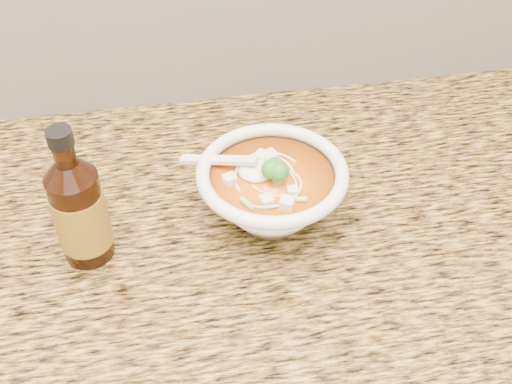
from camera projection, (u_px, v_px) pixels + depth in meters
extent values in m
cube|color=#A5853C|center=(140.00, 263.00, 0.80)|extent=(4.00, 0.68, 0.04)
cylinder|color=white|center=(271.00, 215.00, 0.82)|extent=(0.08, 0.08, 0.01)
torus|color=white|center=(272.00, 173.00, 0.77)|extent=(0.19, 0.19, 0.02)
torus|color=beige|center=(269.00, 186.00, 0.77)|extent=(0.06, 0.06, 0.00)
torus|color=beige|center=(283.00, 186.00, 0.77)|extent=(0.07, 0.07, 0.00)
torus|color=beige|center=(266.00, 184.00, 0.77)|extent=(0.08, 0.08, 0.00)
torus|color=beige|center=(275.00, 170.00, 0.79)|extent=(0.10, 0.10, 0.00)
torus|color=beige|center=(281.00, 180.00, 0.78)|extent=(0.05, 0.05, 0.00)
torus|color=beige|center=(265.00, 182.00, 0.78)|extent=(0.11, 0.11, 0.00)
torus|color=beige|center=(284.00, 186.00, 0.78)|extent=(0.10, 0.10, 0.00)
torus|color=beige|center=(279.00, 180.00, 0.79)|extent=(0.08, 0.08, 0.00)
torus|color=beige|center=(266.00, 180.00, 0.79)|extent=(0.11, 0.11, 0.00)
cube|color=silver|center=(241.00, 191.00, 0.75)|extent=(0.01, 0.01, 0.01)
cube|color=silver|center=(243.00, 153.00, 0.80)|extent=(0.01, 0.01, 0.01)
cube|color=silver|center=(253.00, 186.00, 0.76)|extent=(0.01, 0.01, 0.01)
cube|color=silver|center=(269.00, 195.00, 0.75)|extent=(0.02, 0.02, 0.01)
cube|color=silver|center=(261.00, 170.00, 0.78)|extent=(0.02, 0.02, 0.01)
cube|color=silver|center=(264.00, 191.00, 0.75)|extent=(0.01, 0.01, 0.01)
cube|color=silver|center=(294.00, 169.00, 0.78)|extent=(0.02, 0.02, 0.02)
ellipsoid|color=#196014|center=(278.00, 170.00, 0.76)|extent=(0.03, 0.03, 0.03)
cylinder|color=#81D853|center=(235.00, 182.00, 0.76)|extent=(0.01, 0.02, 0.01)
cylinder|color=#81D853|center=(284.00, 150.00, 0.81)|extent=(0.02, 0.02, 0.01)
cylinder|color=#81D853|center=(293.00, 166.00, 0.78)|extent=(0.02, 0.01, 0.01)
cylinder|color=#81D853|center=(286.00, 185.00, 0.76)|extent=(0.02, 0.01, 0.01)
ellipsoid|color=white|center=(256.00, 171.00, 0.78)|extent=(0.04, 0.04, 0.02)
cube|color=white|center=(218.00, 160.00, 0.78)|extent=(0.09, 0.06, 0.03)
cylinder|color=#351507|center=(81.00, 216.00, 0.74)|extent=(0.07, 0.07, 0.12)
cylinder|color=#351507|center=(64.00, 154.00, 0.67)|extent=(0.03, 0.03, 0.03)
cylinder|color=black|center=(60.00, 137.00, 0.66)|extent=(0.03, 0.03, 0.02)
cylinder|color=red|center=(81.00, 218.00, 0.74)|extent=(0.07, 0.07, 0.08)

